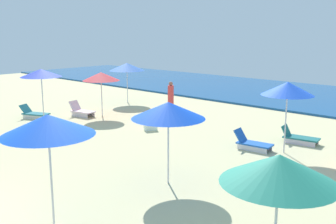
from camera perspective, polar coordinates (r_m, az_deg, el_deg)
ocean at (r=28.26m, az=21.67°, el=1.88°), size 60.00×11.60×0.12m
umbrella_0 at (r=11.37m, az=0.04°, el=0.24°), size 2.14×2.14×2.44m
umbrella_1 at (r=14.89m, az=16.72°, el=3.22°), size 1.88×1.88×2.63m
lounge_chair_1_0 at (r=16.78m, az=18.17°, el=-3.47°), size 1.51×0.81×0.67m
lounge_chair_1_1 at (r=15.47m, az=11.90°, el=-4.35°), size 1.49×0.75×0.72m
umbrella_2 at (r=24.86m, az=-5.89°, el=6.43°), size 2.18×2.18×2.46m
umbrella_4 at (r=21.03m, az=-9.54°, el=5.03°), size 1.92×1.92×2.30m
lounge_chair_4_0 at (r=21.40m, az=-12.26°, el=0.14°), size 1.47×0.80×0.77m
umbrella_5 at (r=19.97m, az=-17.69°, el=5.33°), size 1.94×1.94×2.63m
lounge_chair_5_0 at (r=21.54m, az=-18.58°, el=-0.21°), size 1.61×1.11×0.68m
umbrella_6 at (r=9.16m, az=-16.78°, el=-1.77°), size 2.08×2.08×2.63m
umbrella_7 at (r=7.12m, az=15.57°, el=-7.84°), size 2.04×2.04×2.38m
beachgoer_3 at (r=21.76m, az=0.39°, el=2.00°), size 0.38×0.38×1.71m
cooler_box_0 at (r=18.04m, az=-2.51°, el=-2.09°), size 0.54×0.65×0.33m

